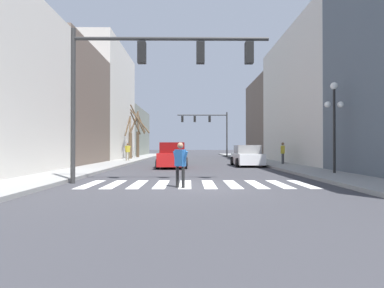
# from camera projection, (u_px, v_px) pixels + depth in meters

# --- Properties ---
(ground_plane) EXTENTS (240.00, 240.00, 0.00)m
(ground_plane) POSITION_uv_depth(u_px,v_px,m) (198.00, 187.00, 10.69)
(ground_plane) COLOR #38383D
(sidewalk_left) EXTENTS (2.49, 90.00, 0.15)m
(sidewalk_left) POSITION_uv_depth(u_px,v_px,m) (20.00, 185.00, 10.65)
(sidewalk_left) COLOR gray
(sidewalk_left) RESTS_ON ground_plane
(sidewalk_right) EXTENTS (2.49, 90.00, 0.15)m
(sidewalk_right) POSITION_uv_depth(u_px,v_px,m) (374.00, 184.00, 10.74)
(sidewalk_right) COLOR gray
(sidewalk_right) RESTS_ON ground_plane
(building_row_left) EXTENTS (6.00, 49.46, 12.42)m
(building_row_left) POSITION_uv_depth(u_px,v_px,m) (83.00, 111.00, 28.90)
(building_row_left) COLOR beige
(building_row_left) RESTS_ON ground_plane
(building_row_right) EXTENTS (6.00, 37.10, 10.90)m
(building_row_right) POSITION_uv_depth(u_px,v_px,m) (330.00, 98.00, 23.12)
(building_row_right) COLOR #515B66
(building_row_right) RESTS_ON ground_plane
(crosswalk_stripes) EXTENTS (8.55, 2.60, 0.01)m
(crosswalk_stripes) POSITION_uv_depth(u_px,v_px,m) (197.00, 184.00, 11.39)
(crosswalk_stripes) COLOR white
(crosswalk_stripes) RESTS_ON ground_plane
(traffic_signal_near) EXTENTS (7.76, 0.28, 6.07)m
(traffic_signal_near) POSITION_uv_depth(u_px,v_px,m) (148.00, 67.00, 11.73)
(traffic_signal_near) COLOR #2D2D2D
(traffic_signal_near) RESTS_ON ground_plane
(traffic_signal_far) EXTENTS (6.91, 0.28, 6.19)m
(traffic_signal_far) POSITION_uv_depth(u_px,v_px,m) (208.00, 124.00, 41.17)
(traffic_signal_far) COLOR #2D2D2D
(traffic_signal_far) RESTS_ON ground_plane
(street_lamp_right_corner) EXTENTS (0.95, 0.36, 4.45)m
(street_lamp_right_corner) POSITION_uv_depth(u_px,v_px,m) (334.00, 109.00, 14.67)
(street_lamp_right_corner) COLOR black
(street_lamp_right_corner) RESTS_ON sidewalk_right
(car_at_intersection) EXTENTS (2.04, 4.19, 1.54)m
(car_at_intersection) POSITION_uv_depth(u_px,v_px,m) (247.00, 156.00, 22.06)
(car_at_intersection) COLOR white
(car_at_intersection) RESTS_ON ground_plane
(car_parked_left_near) EXTENTS (2.03, 4.79, 1.55)m
(car_parked_left_near) POSITION_uv_depth(u_px,v_px,m) (171.00, 154.00, 27.30)
(car_parked_left_near) COLOR #236B38
(car_parked_left_near) RESTS_ON ground_plane
(car_parked_right_far) EXTENTS (2.11, 4.79, 1.60)m
(car_parked_right_far) POSITION_uv_depth(u_px,v_px,m) (167.00, 151.00, 48.08)
(car_parked_right_far) COLOR #236B38
(car_parked_right_far) RESTS_ON ground_plane
(car_driving_away_lane) EXTENTS (2.02, 4.76, 1.72)m
(car_driving_away_lane) POSITION_uv_depth(u_px,v_px,m) (173.00, 156.00, 20.66)
(car_driving_away_lane) COLOR red
(car_driving_away_lane) RESTS_ON ground_plane
(pedestrian_on_left_sidewalk) EXTENTS (0.57, 0.50, 1.58)m
(pedestrian_on_left_sidewalk) POSITION_uv_depth(u_px,v_px,m) (180.00, 161.00, 10.45)
(pedestrian_on_left_sidewalk) COLOR black
(pedestrian_on_left_sidewalk) RESTS_ON ground_plane
(pedestrian_on_right_sidewalk) EXTENTS (0.48, 0.62, 1.63)m
(pedestrian_on_right_sidewalk) POSITION_uv_depth(u_px,v_px,m) (128.00, 150.00, 27.65)
(pedestrian_on_right_sidewalk) COLOR #7A705B
(pedestrian_on_right_sidewalk) RESTS_ON sidewalk_left
(pedestrian_crossing_street) EXTENTS (0.44, 0.63, 1.61)m
(pedestrian_crossing_street) POSITION_uv_depth(u_px,v_px,m) (283.00, 151.00, 22.39)
(pedestrian_crossing_street) COLOR #4C4C51
(pedestrian_crossing_street) RESTS_ON sidewalk_right
(street_tree_right_near) EXTENTS (2.26, 3.70, 5.66)m
(street_tree_right_near) POSITION_uv_depth(u_px,v_px,m) (137.00, 135.00, 36.36)
(street_tree_right_near) COLOR #473828
(street_tree_right_near) RESTS_ON sidewalk_left
(street_tree_left_near) EXTENTS (2.63, 2.51, 5.86)m
(street_tree_left_near) POSITION_uv_depth(u_px,v_px,m) (132.00, 136.00, 32.26)
(street_tree_left_near) COLOR brown
(street_tree_left_near) RESTS_ON sidewalk_left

